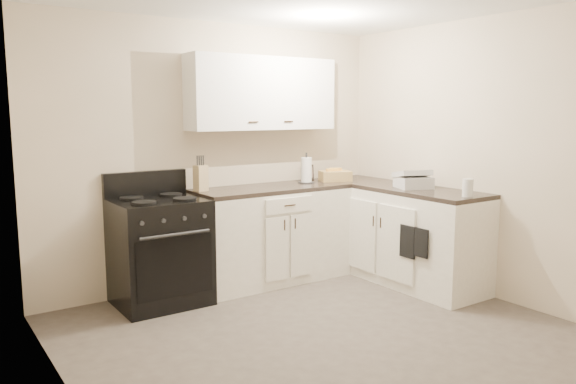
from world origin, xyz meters
TOP-DOWN VIEW (x-y plane):
  - floor at (0.00, 0.00)m, footprint 3.60×3.60m
  - wall_back at (0.00, 1.80)m, footprint 3.60×0.00m
  - wall_right at (1.80, 0.00)m, footprint 0.00×3.60m
  - wall_left at (-1.80, 0.00)m, footprint 0.00×3.60m
  - base_cabinets_back at (0.43, 1.50)m, footprint 1.55×0.60m
  - base_cabinets_right at (1.50, 0.85)m, footprint 0.60×1.90m
  - countertop_back at (0.43, 1.50)m, footprint 1.55×0.60m
  - countertop_right at (1.50, 0.85)m, footprint 0.60×1.90m
  - upper_cabinets at (0.43, 1.65)m, footprint 1.55×0.30m
  - stove at (-0.74, 1.48)m, footprint 0.76×0.65m
  - knife_block at (-0.27, 1.62)m, footprint 0.12×0.12m
  - paper_towel at (0.88, 1.54)m, footprint 0.12×0.12m
  - picture_frame at (1.06, 1.75)m, footprint 0.13×0.07m
  - wicker_basket at (1.22, 1.50)m, footprint 0.37×0.31m
  - countertop_grill at (1.49, 0.64)m, footprint 0.38×0.37m
  - glass_jar at (1.47, 0.00)m, footprint 0.11×0.11m
  - oven_mitt_near at (1.18, 0.24)m, footprint 0.02×0.15m
  - oven_mitt_far at (1.18, 0.40)m, footprint 0.02×0.17m

SIDE VIEW (x-z plane):
  - floor at x=0.00m, z-range 0.00..0.00m
  - base_cabinets_back at x=0.43m, z-range 0.00..0.90m
  - base_cabinets_right at x=1.50m, z-range 0.00..0.90m
  - stove at x=-0.74m, z-range 0.00..0.92m
  - oven_mitt_far at x=1.18m, z-range 0.36..0.65m
  - oven_mitt_near at x=1.18m, z-range 0.39..0.65m
  - countertop_back at x=0.43m, z-range 0.90..0.94m
  - countertop_right at x=1.50m, z-range 0.90..0.94m
  - wicker_basket at x=1.22m, z-range 0.94..1.05m
  - countertop_grill at x=1.49m, z-range 0.94..1.05m
  - glass_jar at x=1.47m, z-range 0.94..1.10m
  - picture_frame at x=1.06m, z-range 0.94..1.10m
  - knife_block at x=-0.27m, z-range 0.94..1.18m
  - paper_towel at x=0.88m, z-range 0.94..1.20m
  - wall_back at x=0.00m, z-range -0.55..3.05m
  - wall_right at x=1.80m, z-range -0.55..3.05m
  - wall_left at x=-1.80m, z-range -0.55..3.05m
  - upper_cabinets at x=0.43m, z-range 1.49..2.19m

